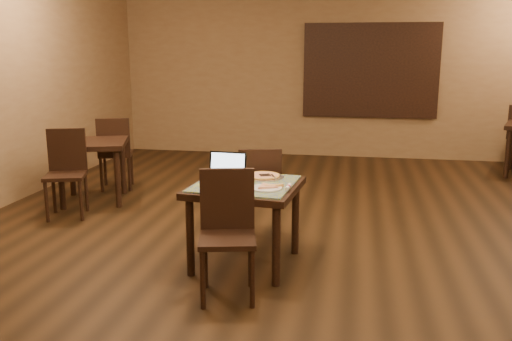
% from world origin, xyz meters
% --- Properties ---
extents(ground, '(10.00, 10.00, 0.00)m').
position_xyz_m(ground, '(0.00, 0.00, 0.00)').
color(ground, black).
rests_on(ground, ground).
extents(wall_back, '(8.00, 0.02, 3.00)m').
position_xyz_m(wall_back, '(0.00, 5.00, 1.50)').
color(wall_back, olive).
rests_on(wall_back, ground).
extents(mural, '(2.34, 0.05, 1.64)m').
position_xyz_m(mural, '(0.50, 4.96, 1.55)').
color(mural, '#244C87').
rests_on(mural, wall_back).
extents(tiled_table, '(1.00, 1.00, 0.76)m').
position_xyz_m(tiled_table, '(-0.66, -0.32, 0.66)').
color(tiled_table, black).
rests_on(tiled_table, ground).
extents(chair_main_near, '(0.52, 0.52, 1.00)m').
position_xyz_m(chair_main_near, '(-0.68, -0.94, 0.57)').
color(chair_main_near, black).
rests_on(chair_main_near, ground).
extents(chair_main_far, '(0.50, 0.50, 0.98)m').
position_xyz_m(chair_main_far, '(-0.64, 0.29, 0.55)').
color(chair_main_far, black).
rests_on(chair_main_far, ground).
extents(laptop, '(0.37, 0.30, 0.24)m').
position_xyz_m(laptop, '(-0.86, -0.22, 0.83)').
color(laptop, black).
rests_on(laptop, tiled_table).
extents(plate, '(0.26, 0.26, 0.01)m').
position_xyz_m(plate, '(-0.44, -0.50, 0.77)').
color(plate, white).
rests_on(plate, tiled_table).
extents(pizza_slice, '(0.28, 0.28, 0.02)m').
position_xyz_m(pizza_slice, '(-0.44, -0.50, 0.79)').
color(pizza_slice, '#FBDEA7').
rests_on(pizza_slice, plate).
extents(pizza_pan, '(0.39, 0.39, 0.01)m').
position_xyz_m(pizza_pan, '(-0.54, -0.08, 0.77)').
color(pizza_pan, silver).
rests_on(pizza_pan, tiled_table).
extents(pizza_whole, '(0.31, 0.31, 0.02)m').
position_xyz_m(pizza_whole, '(-0.54, -0.08, 0.78)').
color(pizza_whole, '#FBDEA7').
rests_on(pizza_whole, pizza_pan).
extents(spatula, '(0.18, 0.26, 0.01)m').
position_xyz_m(spatula, '(-0.52, -0.10, 0.79)').
color(spatula, silver).
rests_on(spatula, pizza_whole).
extents(napkin_roll, '(0.04, 0.16, 0.04)m').
position_xyz_m(napkin_roll, '(-0.26, -0.46, 0.78)').
color(napkin_roll, white).
rests_on(napkin_roll, tiled_table).
extents(other_table_b, '(1.06, 1.06, 0.78)m').
position_xyz_m(other_table_b, '(-3.00, 1.38, 0.65)').
color(other_table_b, black).
rests_on(other_table_b, ground).
extents(other_table_b_chair_near, '(0.56, 0.56, 1.01)m').
position_xyz_m(other_table_b_chair_near, '(-3.03, 0.79, 0.57)').
color(other_table_b_chair_near, black).
rests_on(other_table_b_chair_near, ground).
extents(other_table_b_chair_far, '(0.56, 0.56, 1.01)m').
position_xyz_m(other_table_b_chair_far, '(-2.97, 1.98, 0.57)').
color(other_table_b_chair_far, black).
rests_on(other_table_b_chair_far, ground).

